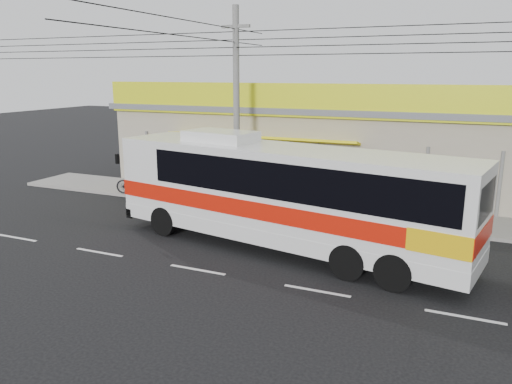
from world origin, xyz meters
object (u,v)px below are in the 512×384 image
at_px(coach_bus, 288,191).
at_px(utility_pole, 236,42).
at_px(motorbike_dark, 134,183).
at_px(motorbike_red, 145,173).

distance_m(coach_bus, utility_pole, 8.50).
relative_size(coach_bus, utility_pole, 0.40).
distance_m(motorbike_dark, utility_pole, 8.75).
bearing_deg(utility_pole, motorbike_red, 165.28).
bearing_deg(motorbike_red, motorbike_dark, -150.86).
xyz_separation_m(coach_bus, motorbike_red, (-10.91, 6.69, -1.50)).
xyz_separation_m(motorbike_dark, utility_pole, (5.48, 0.70, 6.79)).
height_order(coach_bus, utility_pole, utility_pole).
relative_size(coach_bus, motorbike_dark, 7.11).
bearing_deg(coach_bus, utility_pole, 141.78).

